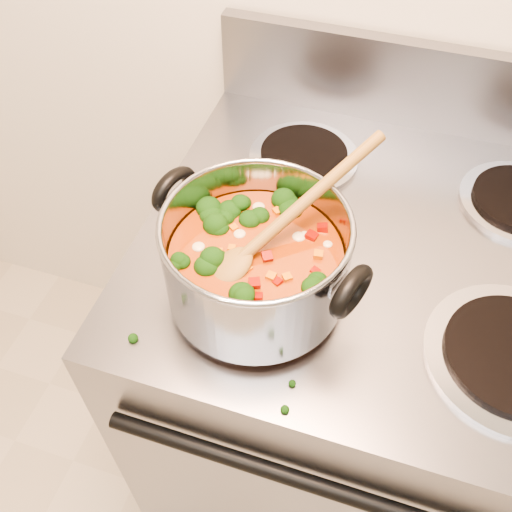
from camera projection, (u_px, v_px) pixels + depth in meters
The scene contains 4 objects.
electric_range at pixel (354, 381), 1.23m from camera, with size 0.77×0.70×1.08m.
stockpot at pixel (255, 261), 0.76m from camera, with size 0.31×0.25×0.15m.
wooden_spoon at pixel (269, 234), 0.73m from camera, with size 0.20×0.26×0.12m.
cooktop_crumbs at pixel (244, 241), 0.88m from camera, with size 0.27×0.29×0.01m.
Camera 1 is at (-0.09, 0.54, 1.59)m, focal length 40.00 mm.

